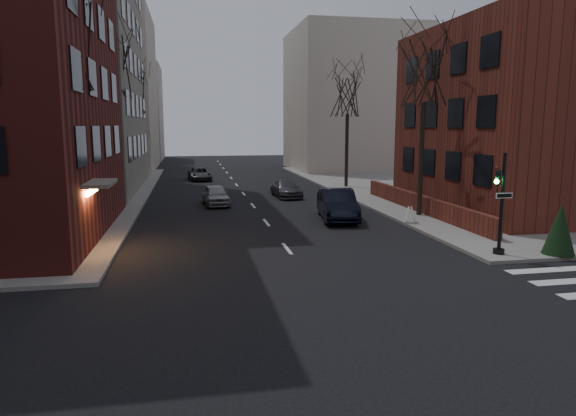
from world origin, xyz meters
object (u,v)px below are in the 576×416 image
(tree_right_a, at_px, (425,73))
(car_lane_gray, at_px, (286,188))
(tree_left_a, at_px, (65,44))
(streetlamp_far, at_px, (144,135))
(tree_left_b, at_px, (109,66))
(sandwich_board, at_px, (410,214))
(tree_left_c, at_px, (133,93))
(tree_right_b, at_px, (348,95))
(evergreen_shrub, at_px, (560,229))
(car_lane_silver, at_px, (216,195))
(traffic_signal, at_px, (500,210))
(streetlamp_near, at_px, (114,142))
(parked_sedan, at_px, (337,205))
(car_lane_far, at_px, (200,174))

(tree_right_a, relative_size, car_lane_gray, 2.27)
(tree_left_a, distance_m, streetlamp_far, 28.32)
(tree_left_b, height_order, sandwich_board, tree_left_b)
(tree_left_c, xyz_separation_m, car_lane_gray, (11.69, -12.36, -7.41))
(tree_left_b, distance_m, tree_right_b, 18.64)
(tree_left_a, relative_size, evergreen_shrub, 5.04)
(car_lane_gray, height_order, sandwich_board, car_lane_gray)
(tree_right_b, height_order, sandwich_board, tree_right_b)
(tree_left_c, xyz_separation_m, tree_right_a, (17.60, -22.00, 0.00))
(car_lane_silver, relative_size, sandwich_board, 4.63)
(tree_left_c, height_order, car_lane_silver, tree_left_c)
(tree_left_c, relative_size, evergreen_shrub, 4.77)
(evergreen_shrub, bearing_deg, traffic_signal, 168.05)
(streetlamp_far, bearing_deg, evergreen_shrub, -61.12)
(traffic_signal, relative_size, tree_left_a, 0.39)
(tree_left_c, height_order, evergreen_shrub, tree_left_c)
(tree_right_b, distance_m, streetlamp_far, 20.01)
(tree_left_b, bearing_deg, tree_right_b, 18.82)
(streetlamp_far, bearing_deg, streetlamp_near, -90.00)
(tree_left_c, bearing_deg, parked_sedan, -59.63)
(streetlamp_near, relative_size, sandwich_board, 7.49)
(streetlamp_near, distance_m, car_lane_gray, 12.96)
(streetlamp_far, distance_m, sandwich_board, 30.58)
(tree_left_b, xyz_separation_m, tree_left_c, (0.00, 14.00, -0.88))
(car_lane_gray, bearing_deg, streetlamp_near, -155.64)
(traffic_signal, bearing_deg, streetlamp_far, 116.06)
(streetlamp_far, relative_size, parked_sedan, 1.22)
(tree_left_c, bearing_deg, tree_left_b, -90.00)
(streetlamp_far, distance_m, car_lane_silver, 18.59)
(tree_right_b, bearing_deg, parked_sedan, -109.12)
(traffic_signal, xyz_separation_m, car_lane_gray, (-5.05, 18.65, -1.29))
(streetlamp_far, relative_size, car_lane_far, 1.46)
(streetlamp_far, height_order, evergreen_shrub, streetlamp_far)
(car_lane_far, xyz_separation_m, sandwich_board, (10.39, -24.56, -0.03))
(traffic_signal, height_order, tree_right_b, tree_right_b)
(car_lane_silver, bearing_deg, tree_left_b, 164.86)
(car_lane_silver, xyz_separation_m, sandwich_board, (9.66, -8.82, -0.09))
(car_lane_silver, distance_m, evergreen_shrub, 20.56)
(tree_left_a, height_order, streetlamp_far, tree_left_a)
(streetlamp_far, bearing_deg, car_lane_silver, -71.34)
(parked_sedan, bearing_deg, tree_left_b, 156.49)
(car_lane_far, bearing_deg, parked_sedan, -77.22)
(sandwich_board, relative_size, evergreen_shrub, 0.41)
(tree_right_b, relative_size, car_lane_silver, 2.37)
(tree_right_a, relative_size, streetlamp_near, 1.55)
(parked_sedan, bearing_deg, streetlamp_near, 170.50)
(tree_left_b, bearing_deg, traffic_signal, -45.46)
(tree_right_a, height_order, streetlamp_far, tree_right_a)
(traffic_signal, xyz_separation_m, evergreen_shrub, (2.34, -0.49, -0.74))
(tree_left_b, xyz_separation_m, car_lane_silver, (6.44, -1.29, -8.25))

